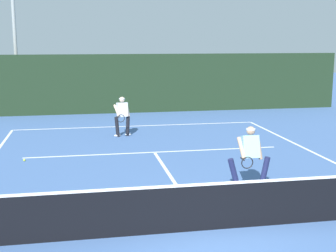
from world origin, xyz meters
TOP-DOWN VIEW (x-y plane):
  - ground_plane at (0.00, 0.00)m, footprint 80.00×80.00m
  - court_line_baseline_far at (0.00, 11.36)m, footprint 10.31×0.10m
  - court_line_service at (0.00, 6.52)m, footprint 8.40×0.10m
  - court_line_centre at (0.00, 3.20)m, footprint 0.10×6.40m
  - tennis_net at (0.00, 0.00)m, footprint 11.29×0.09m
  - player_near at (1.73, 2.31)m, footprint 1.11×0.85m
  - player_far at (-0.80, 9.30)m, footprint 0.70×0.90m
  - tennis_ball at (-4.10, 6.11)m, footprint 0.07×0.07m
  - back_fence_windscreen at (0.00, 15.11)m, footprint 22.44×0.12m
  - light_pole at (-5.52, 16.63)m, footprint 0.55×0.44m

SIDE VIEW (x-z plane):
  - ground_plane at x=0.00m, z-range 0.00..0.00m
  - court_line_baseline_far at x=0.00m, z-range 0.00..0.01m
  - court_line_service at x=0.00m, z-range 0.00..0.01m
  - court_line_centre at x=0.00m, z-range 0.00..0.01m
  - tennis_ball at x=-4.10m, z-range 0.00..0.07m
  - tennis_net at x=0.00m, z-range -0.03..1.02m
  - player_far at x=-0.80m, z-range 0.07..1.60m
  - player_near at x=1.73m, z-range 0.07..1.66m
  - back_fence_windscreen at x=0.00m, z-range 0.00..2.96m
  - light_pole at x=-5.52m, z-range 0.85..8.34m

